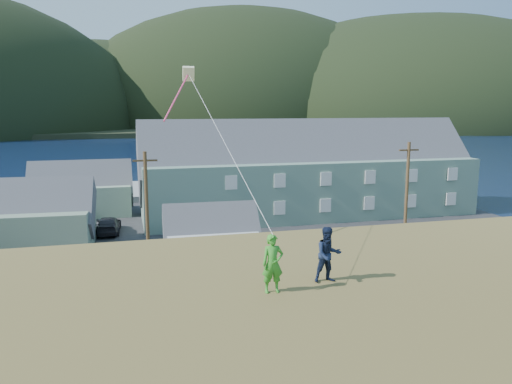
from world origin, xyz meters
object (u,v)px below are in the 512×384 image
(shed_palegreen_near, at_px, (31,218))
(kite_flyer_navy, at_px, (328,255))
(shed_white, at_px, (211,237))
(shed_palegreen_far, at_px, (82,190))
(kite_flyer_green, at_px, (273,264))
(lodge, at_px, (308,171))
(wharf, at_px, (118,192))

(shed_palegreen_near, distance_m, kite_flyer_navy, 35.33)
(shed_white, distance_m, shed_palegreen_far, 24.53)
(shed_palegreen_near, height_order, kite_flyer_green, kite_flyer_green)
(shed_palegreen_near, height_order, shed_palegreen_far, shed_palegreen_far)
(kite_flyer_navy, bearing_deg, shed_palegreen_far, 103.74)
(shed_palegreen_near, distance_m, kite_flyer_green, 35.04)
(lodge, distance_m, kite_flyer_navy, 42.40)
(kite_flyer_green, bearing_deg, kite_flyer_navy, 14.55)
(lodge, bearing_deg, kite_flyer_navy, -110.05)
(lodge, xyz_separation_m, shed_palegreen_far, (-25.02, 6.19, -2.17))
(lodge, relative_size, shed_palegreen_near, 3.53)
(wharf, relative_size, kite_flyer_green, 15.86)
(kite_flyer_green, bearing_deg, lodge, 70.40)
(shed_white, bearing_deg, shed_palegreen_far, 119.67)
(shed_palegreen_near, distance_m, shed_white, 16.28)
(lodge, height_order, kite_flyer_green, lodge)
(wharf, height_order, shed_palegreen_far, shed_palegreen_far)
(kite_flyer_navy, bearing_deg, wharf, 97.45)
(lodge, xyz_separation_m, kite_flyer_navy, (-14.16, -39.86, 2.95))
(wharf, xyz_separation_m, lodge, (21.34, -18.75, 4.62))
(kite_flyer_green, bearing_deg, shed_palegreen_far, 103.07)
(kite_flyer_green, height_order, kite_flyer_navy, kite_flyer_navy)
(lodge, distance_m, shed_palegreen_near, 29.11)
(wharf, relative_size, shed_white, 3.45)
(wharf, distance_m, lodge, 28.78)
(wharf, distance_m, shed_white, 35.20)
(shed_white, bearing_deg, kite_flyer_navy, -88.99)
(wharf, bearing_deg, kite_flyer_navy, -83.01)
(kite_flyer_navy, bearing_deg, shed_white, 89.35)
(shed_palegreen_near, bearing_deg, shed_white, -25.91)
(shed_palegreen_near, relative_size, shed_palegreen_far, 0.94)
(kite_flyer_navy, bearing_deg, lodge, 70.91)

